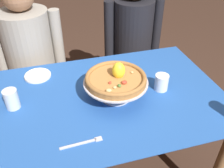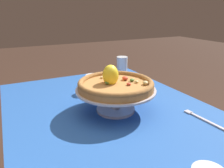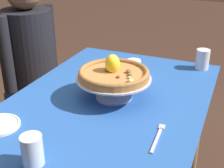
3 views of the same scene
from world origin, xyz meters
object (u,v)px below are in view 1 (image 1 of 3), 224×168
pizza_stand (116,86)px  side_plate (38,75)px  dinner_fork (84,143)px  diner_right (132,49)px  diner_left (32,64)px  pizza (116,78)px  water_glass_side_right (161,83)px  water_glass_side_left (12,100)px

pizza_stand → side_plate: pizza_stand is taller
side_plate → dinner_fork: size_ratio=0.83×
dinner_fork → diner_right: bearing=59.7°
diner_left → dinner_fork: bearing=-77.0°
pizza → water_glass_side_right: pizza is taller
pizza → diner_left: size_ratio=0.26×
water_glass_side_right → water_glass_side_left: size_ratio=0.87×
pizza → side_plate: (-0.41, 0.32, -0.12)m
side_plate → diner_right: diner_right is taller
pizza → water_glass_side_left: 0.56m
side_plate → dinner_fork: bearing=-73.5°
dinner_fork → diner_right: diner_right is taller
pizza → side_plate: bearing=141.9°
diner_left → diner_right: (0.84, 0.04, -0.02)m
dinner_fork → side_plate: bearing=106.5°
pizza → pizza_stand: bearing=-148.2°
pizza_stand → diner_left: diner_left is taller
pizza → side_plate: pizza is taller
pizza_stand → diner_right: 0.88m
pizza_stand → water_glass_side_left: bearing=173.4°
pizza → dinner_fork: bearing=-129.7°
water_glass_side_right → pizza: bearing=179.4°
diner_left → diner_right: size_ratio=1.01×
pizza → dinner_fork: pizza is taller
water_glass_side_left → diner_right: size_ratio=0.09×
side_plate → pizza: bearing=-38.1°
water_glass_side_right → side_plate: 0.76m
pizza_stand → dinner_fork: 0.37m
dinner_fork → diner_left: bearing=103.0°
water_glass_side_right → diner_right: (0.10, 0.76, -0.18)m
pizza → dinner_fork: (-0.23, -0.28, -0.12)m
diner_right → pizza: bearing=-116.2°
pizza → water_glass_side_left: (-0.55, 0.06, -0.08)m
pizza_stand → water_glass_side_left: size_ratio=3.21×
water_glass_side_left → pizza_stand: bearing=-6.6°
diner_left → pizza_stand: bearing=-57.2°
side_plate → dinner_fork: (0.18, -0.61, -0.01)m
pizza_stand → side_plate: size_ratio=2.14×
water_glass_side_right → water_glass_side_left: bearing=175.4°
water_glass_side_left → dinner_fork: size_ratio=0.56×
pizza_stand → pizza: size_ratio=1.06×
side_plate → diner_left: (-0.05, 0.39, -0.13)m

